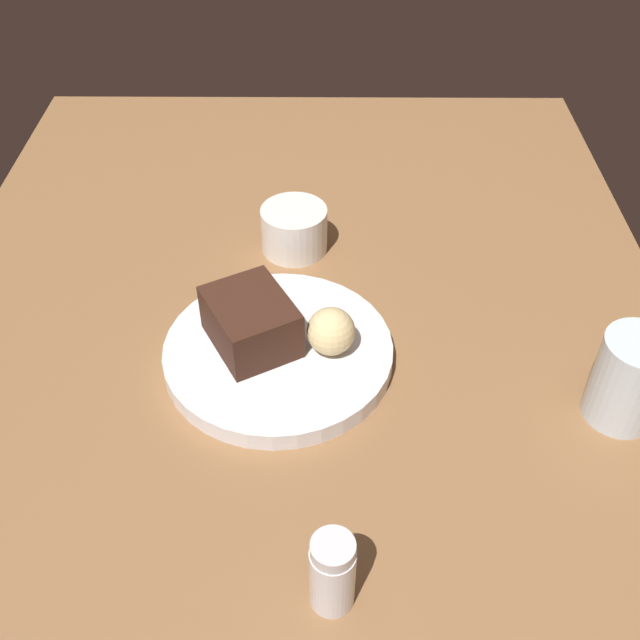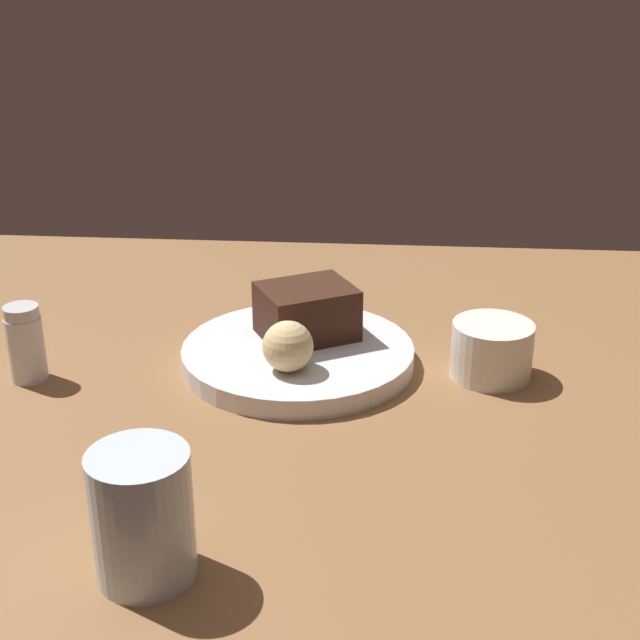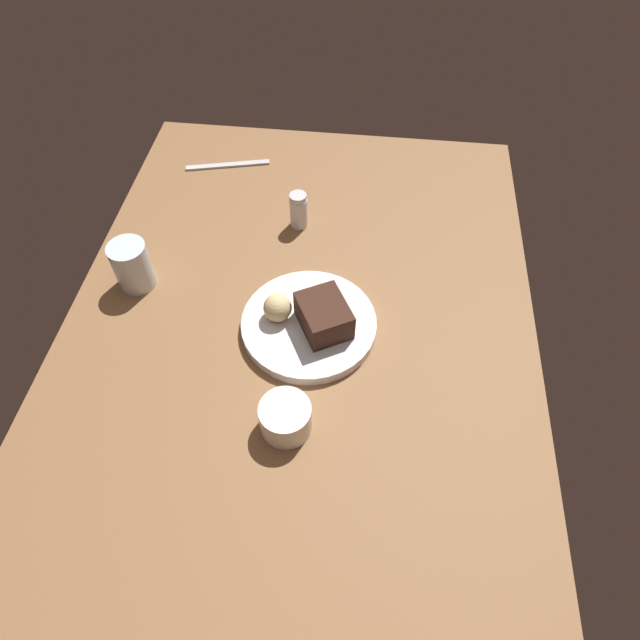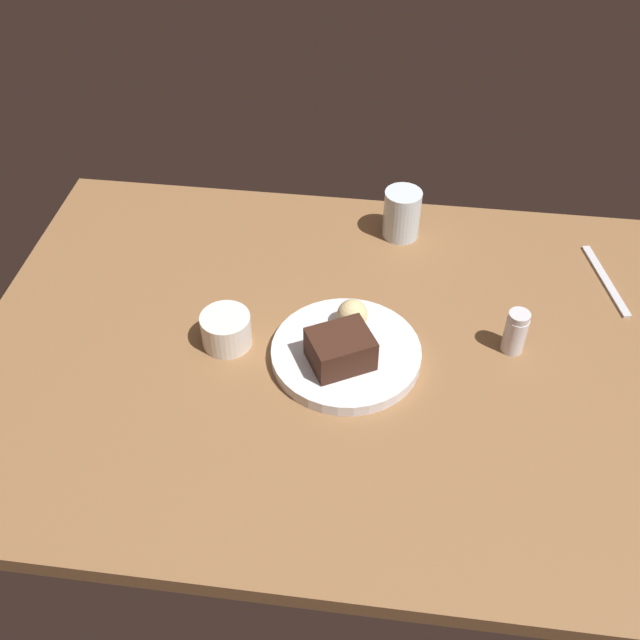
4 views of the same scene
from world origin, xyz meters
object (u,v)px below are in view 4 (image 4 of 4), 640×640
Objects in this scene: chocolate_cake_slice at (343,349)px; butter_knife at (605,280)px; dessert_plate at (346,354)px; coffee_cup at (226,330)px; water_glass at (402,214)px; bread_roll at (352,314)px; salt_shaker at (515,332)px.

butter_knife is at bearing -148.37° from chocolate_cake_slice.
coffee_cup is (19.46, -1.05, 1.80)cm from dessert_plate.
water_glass is 38.19cm from butter_knife.
bread_roll is 20.37cm from coffee_cup.
salt_shaker reaches higher than coffee_cup.
butter_knife is at bearing -132.71° from salt_shaker.
dessert_plate reaches higher than butter_knife.
chocolate_cake_slice is 36.84cm from water_glass.
water_glass is 1.17× the size of coffee_cup.
dessert_plate is at bearing 105.12° from butter_knife.
water_glass reaches higher than butter_knife.
bread_roll is 0.52× the size of water_glass.
salt_shaker is 34.02cm from water_glass.
dessert_plate is at bearing 86.18° from bread_roll.
salt_shaker reaches higher than chocolate_cake_slice.
water_glass reaches higher than coffee_cup.
coffee_cup is (45.72, 4.40, -1.02)cm from salt_shaker.
butter_knife is (-17.50, -18.95, -3.60)cm from salt_shaker.
bread_roll is at bearing 0.03° from salt_shaker.
chocolate_cake_slice is 51.90cm from butter_knife.
bread_roll reaches higher than dessert_plate.
coffee_cup is (19.82, 4.38, -1.71)cm from bread_roll.
dessert_plate is 2.95× the size of coffee_cup.
butter_knife is at bearing -150.85° from dessert_plate.
salt_shaker reaches higher than butter_knife.
bread_roll is 0.63× the size of salt_shaker.
chocolate_cake_slice is 19.66cm from coffee_cup.
butter_knife is at bearing -159.72° from coffee_cup.
chocolate_cake_slice is at bearing 107.60° from butter_knife.
water_glass is at bearing -101.24° from chocolate_cake_slice.
salt_shaker is 0.97× the size of coffee_cup.
water_glass reaches higher than salt_shaker.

